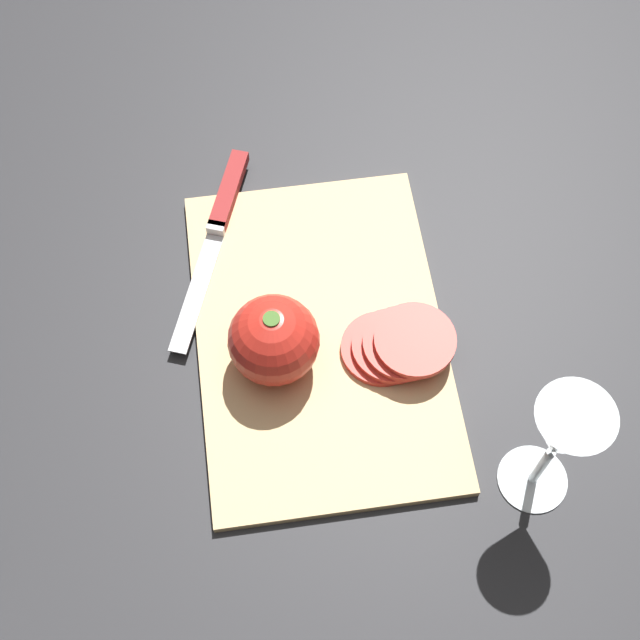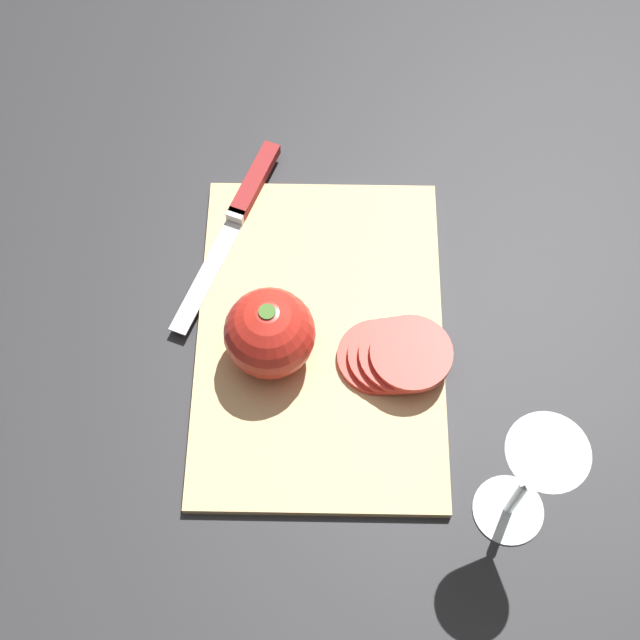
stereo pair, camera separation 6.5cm
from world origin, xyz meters
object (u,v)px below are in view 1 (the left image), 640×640
object	(u,v)px
whole_tomato	(274,340)
tomato_slice_stack_near	(398,344)
wine_glass	(561,438)
knife	(223,209)

from	to	relation	value
whole_tomato	tomato_slice_stack_near	world-z (taller)	whole_tomato
wine_glass	knife	distance (m)	0.45
knife	tomato_slice_stack_near	bearing A→B (deg)	60.01
wine_glass	tomato_slice_stack_near	world-z (taller)	wine_glass
tomato_slice_stack_near	whole_tomato	bearing A→B (deg)	-93.37
knife	tomato_slice_stack_near	distance (m)	0.26
wine_glass	knife	xyz separation A→B (m)	(-0.35, -0.27, -0.10)
whole_tomato	knife	distance (m)	0.20
wine_glass	knife	size ratio (longest dim) A/B	0.69
wine_glass	knife	bearing A→B (deg)	-142.23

